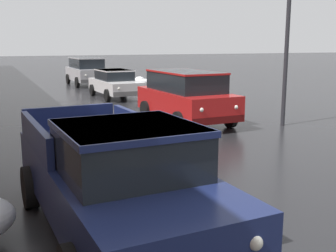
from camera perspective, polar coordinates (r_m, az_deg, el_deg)
snow_bank_along_left_kerb at (r=27.43m, az=-4.29°, el=6.02°), size 2.05×1.20×0.63m
pickup_truck_darkblue_approaching_near_lane at (r=6.03m, az=-7.39°, el=-7.03°), size 2.30×5.28×1.76m
suv_red_parked_kerbside_close at (r=14.54m, az=2.42°, el=4.25°), size 2.24×4.44×1.82m
sedan_white_parked_kerbside_mid at (r=21.75m, az=-7.23°, el=5.88°), size 2.06×4.30×1.42m
suv_silver_parked_far_down_block at (r=28.42m, az=-11.07°, el=7.48°), size 2.22×4.55×1.82m
street_lamp_post at (r=14.53m, az=16.02°, el=12.32°), size 0.44×0.24×5.57m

